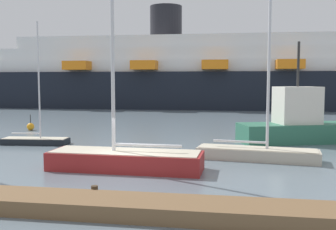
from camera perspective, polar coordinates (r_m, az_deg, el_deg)
name	(u,v)px	position (r m, az deg, el deg)	size (l,w,h in m)	color
ground_plane	(127,174)	(18.14, -5.97, -8.60)	(600.00, 600.00, 0.00)	slate
dock_pier	(85,204)	(13.26, -12.09, -12.66)	(22.95, 1.93, 0.62)	brown
sailboat_0	(36,139)	(27.76, -18.79, -3.34)	(4.51, 1.59, 8.16)	black
sailboat_2	(257,151)	(21.65, 12.92, -5.09)	(6.60, 2.43, 10.64)	#BCB29E
sailboat_3	(125,157)	(18.92, -6.24, -6.14)	(7.42, 2.39, 12.68)	maroon
fishing_boat_0	(301,124)	(28.67, 18.80, -1.22)	(9.21, 5.31, 6.94)	#2D6B51
channel_buoy_1	(31,127)	(35.78, -19.44, -1.60)	(0.63, 0.63, 1.36)	orange
cruise_ship	(281,75)	(64.07, 16.15, 5.60)	(102.61, 17.22, 16.29)	black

